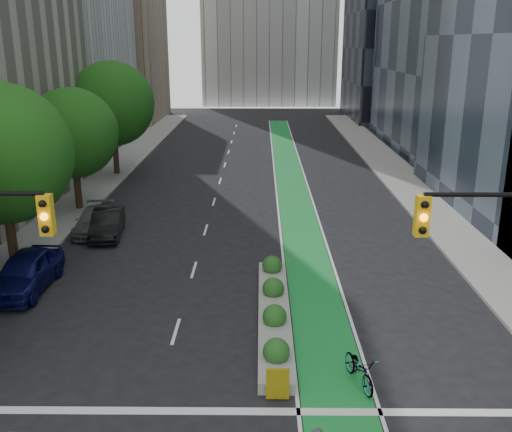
{
  "coord_description": "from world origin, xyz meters",
  "views": [
    {
      "loc": [
        0.68,
        -13.09,
        10.42
      ],
      "look_at": [
        0.47,
        11.0,
        3.0
      ],
      "focal_mm": 40.0,
      "sensor_mm": 36.0,
      "label": 1
    }
  ],
  "objects_px": {
    "parked_car_left_near": "(26,272)",
    "parked_car_left_mid": "(107,223)",
    "median_planter": "(274,310)",
    "bicycle": "(359,368)",
    "parked_car_left_far": "(94,221)"
  },
  "relations": [
    {
      "from": "parked_car_left_mid",
      "to": "parked_car_left_far",
      "type": "bearing_deg",
      "value": 135.56
    },
    {
      "from": "median_planter",
      "to": "parked_car_left_near",
      "type": "distance_m",
      "value": 11.04
    },
    {
      "from": "bicycle",
      "to": "parked_car_left_far",
      "type": "xyz_separation_m",
      "value": [
        -12.59,
        14.96,
        0.12
      ]
    },
    {
      "from": "bicycle",
      "to": "parked_car_left_mid",
      "type": "xyz_separation_m",
      "value": [
        -11.65,
        14.26,
        0.18
      ]
    },
    {
      "from": "bicycle",
      "to": "median_planter",
      "type": "bearing_deg",
      "value": 105.85
    },
    {
      "from": "parked_car_left_near",
      "to": "parked_car_left_far",
      "type": "distance_m",
      "value": 7.97
    },
    {
      "from": "median_planter",
      "to": "parked_car_left_near",
      "type": "relative_size",
      "value": 2.05
    },
    {
      "from": "bicycle",
      "to": "parked_car_left_near",
      "type": "xyz_separation_m",
      "value": [
        -13.3,
        7.03,
        0.31
      ]
    },
    {
      "from": "parked_car_left_near",
      "to": "parked_car_left_mid",
      "type": "xyz_separation_m",
      "value": [
        1.65,
        7.23,
        -0.13
      ]
    },
    {
      "from": "parked_car_left_far",
      "to": "parked_car_left_mid",
      "type": "bearing_deg",
      "value": -41.56
    },
    {
      "from": "median_planter",
      "to": "parked_car_left_far",
      "type": "bearing_deg",
      "value": 133.28
    },
    {
      "from": "parked_car_left_near",
      "to": "parked_car_left_mid",
      "type": "relative_size",
      "value": 1.14
    },
    {
      "from": "bicycle",
      "to": "parked_car_left_far",
      "type": "height_order",
      "value": "parked_car_left_far"
    },
    {
      "from": "bicycle",
      "to": "parked_car_left_far",
      "type": "relative_size",
      "value": 0.45
    },
    {
      "from": "median_planter",
      "to": "bicycle",
      "type": "relative_size",
      "value": 4.98
    }
  ]
}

